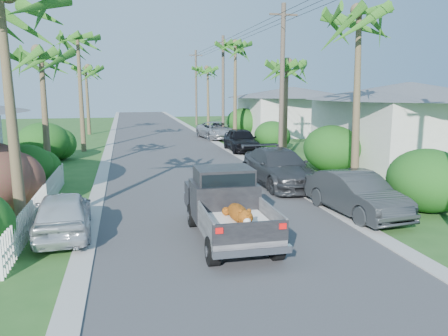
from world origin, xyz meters
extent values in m
plane|color=#29551F|center=(0.00, 0.00, 0.00)|extent=(120.00, 120.00, 0.00)
cube|color=#38383A|center=(0.00, 25.00, 0.01)|extent=(8.00, 100.00, 0.02)
cube|color=#A5A39E|center=(-4.30, 25.00, 0.03)|extent=(0.60, 100.00, 0.06)
cube|color=#A5A39E|center=(4.30, 25.00, 0.03)|extent=(0.60, 100.00, 0.06)
cylinder|color=black|center=(-1.01, -0.20, 0.38)|extent=(0.28, 0.76, 0.76)
cylinder|color=black|center=(0.69, -0.20, 0.38)|extent=(0.28, 0.76, 0.76)
cylinder|color=black|center=(-1.01, 3.05, 0.38)|extent=(0.28, 0.76, 0.76)
cylinder|color=black|center=(0.69, 3.05, 0.38)|extent=(0.28, 0.76, 0.76)
cube|color=gray|center=(-0.16, 0.45, 0.62)|extent=(1.90, 2.40, 0.24)
cube|color=gray|center=(-1.08, 0.45, 1.00)|extent=(0.06, 2.40, 0.55)
cube|color=gray|center=(0.76, 0.45, 1.00)|extent=(0.06, 2.40, 0.55)
cube|color=black|center=(-0.16, -0.72, 0.98)|extent=(1.92, 0.08, 0.52)
cube|color=silver|center=(-0.16, -0.88, 0.55)|extent=(1.98, 0.18, 0.18)
cube|color=red|center=(-0.96, -0.77, 1.10)|extent=(0.18, 0.05, 0.14)
cube|color=red|center=(0.64, -0.77, 1.10)|extent=(0.18, 0.05, 0.14)
cube|color=black|center=(-0.16, 2.30, 1.05)|extent=(1.94, 1.65, 1.10)
cube|color=black|center=(-0.16, 2.30, 1.78)|extent=(1.70, 1.35, 0.55)
cube|color=black|center=(-0.16, 1.63, 1.75)|extent=(1.60, 0.05, 0.45)
cube|color=black|center=(-0.16, 3.55, 0.90)|extent=(1.94, 1.20, 0.80)
cube|color=white|center=(-0.16, 0.45, 0.82)|extent=(1.70, 2.10, 0.16)
ellipsoid|color=orange|center=(-0.16, 0.55, 1.12)|extent=(0.48, 1.25, 0.43)
sphere|color=orange|center=(-0.16, -0.20, 1.20)|extent=(0.40, 0.40, 0.40)
ellipsoid|color=white|center=(-0.16, 0.55, 1.02)|extent=(0.32, 0.86, 0.18)
imported|color=#2C2F31|center=(4.83, 3.12, 0.75)|extent=(2.05, 4.71, 1.51)
imported|color=#2E3034|center=(3.84, 8.32, 0.83)|extent=(2.53, 5.78, 1.65)
imported|color=black|center=(5.00, 19.45, 0.81)|extent=(2.03, 4.82, 1.63)
imported|color=#AAACB2|center=(4.90, 27.57, 0.75)|extent=(3.15, 5.68, 1.50)
imported|color=silver|center=(-5.00, 3.06, 0.69)|extent=(1.91, 4.16, 1.38)
cone|color=brown|center=(-6.20, 3.00, 3.50)|extent=(0.36, 0.71, 7.01)
cone|color=brown|center=(-6.80, 12.00, 3.10)|extent=(0.36, 0.61, 6.21)
cone|color=brown|center=(-6.00, 22.00, 4.00)|extent=(0.36, 0.36, 8.00)
cone|color=brown|center=(-6.50, 34.00, 3.25)|extent=(0.36, 0.75, 6.51)
cone|color=brown|center=(6.30, 6.00, 3.75)|extent=(0.36, 0.73, 7.51)
cone|color=brown|center=(6.60, 15.00, 3.00)|extent=(0.36, 0.54, 6.01)
cone|color=brown|center=(6.20, 26.00, 4.10)|extent=(0.36, 0.36, 8.20)
cone|color=brown|center=(6.50, 40.00, 3.40)|extent=(0.36, 0.63, 6.81)
ellipsoid|color=#184B15|center=(-7.40, 10.00, 1.00)|extent=(2.40, 2.64, 2.00)
ellipsoid|color=#184B15|center=(-8.00, 18.00, 1.20)|extent=(3.20, 3.52, 2.40)
ellipsoid|color=#184B15|center=(7.60, 3.00, 1.15)|extent=(2.80, 3.08, 2.30)
ellipsoid|color=#184B15|center=(7.80, 11.00, 1.25)|extent=(3.00, 3.30, 2.50)
ellipsoid|color=#184B15|center=(7.50, 20.00, 1.05)|extent=(2.60, 2.86, 2.10)
ellipsoid|color=#184B15|center=(8.00, 30.00, 1.30)|extent=(3.20, 3.52, 2.60)
cube|color=white|center=(-6.00, 5.50, 0.50)|extent=(0.10, 11.00, 1.00)
cube|color=silver|center=(13.00, 12.00, 1.90)|extent=(8.00, 9.00, 3.80)
cone|color=#595B60|center=(13.00, 12.00, 4.30)|extent=(6.48, 6.48, 1.00)
cube|color=silver|center=(13.00, 30.00, 1.80)|extent=(9.00, 8.00, 3.60)
cone|color=#595B60|center=(13.00, 30.00, 4.10)|extent=(6.48, 6.48, 1.00)
cylinder|color=brown|center=(5.60, 13.00, 4.50)|extent=(0.26, 0.26, 9.00)
cube|color=brown|center=(5.60, 13.00, 8.40)|extent=(1.60, 0.10, 0.10)
cylinder|color=brown|center=(5.60, 28.00, 4.50)|extent=(0.26, 0.26, 9.00)
cube|color=brown|center=(5.60, 28.00, 8.40)|extent=(1.60, 0.10, 0.10)
cylinder|color=brown|center=(5.60, 43.00, 4.50)|extent=(0.26, 0.26, 9.00)
cube|color=brown|center=(5.60, 43.00, 8.40)|extent=(1.60, 0.10, 0.10)
camera|label=1|loc=(-3.05, -10.49, 4.43)|focal=35.00mm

